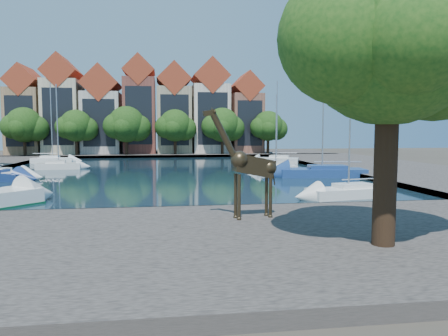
% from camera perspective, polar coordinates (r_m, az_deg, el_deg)
% --- Properties ---
extents(ground, '(160.00, 160.00, 0.00)m').
position_cam_1_polar(ground, '(23.72, -7.39, -6.16)').
color(ground, '#38332B').
rests_on(ground, ground).
extents(water_basin, '(38.00, 50.00, 0.08)m').
position_cam_1_polar(water_basin, '(47.49, -7.79, -0.53)').
color(water_basin, black).
rests_on(water_basin, ground).
extents(near_quay, '(50.00, 14.00, 0.50)m').
position_cam_1_polar(near_quay, '(16.84, -7.07, -9.92)').
color(near_quay, '#534D48').
rests_on(near_quay, ground).
extents(far_quay, '(60.00, 16.00, 0.50)m').
position_cam_1_polar(far_quay, '(79.39, -7.95, 1.83)').
color(far_quay, '#534D48').
rests_on(far_quay, ground).
extents(right_quay, '(14.00, 52.00, 0.50)m').
position_cam_1_polar(right_quay, '(53.78, 19.91, 0.09)').
color(right_quay, '#534D48').
rests_on(right_quay, ground).
extents(plane_tree, '(8.32, 6.40, 10.62)m').
position_cam_1_polar(plane_tree, '(16.59, 21.19, 15.42)').
color(plane_tree, '#332114').
rests_on(plane_tree, near_quay).
extents(townhouse_west_end, '(5.44, 9.18, 14.93)m').
position_cam_1_polar(townhouse_west_end, '(82.50, -24.30, 6.49)').
color(townhouse_west_end, '#91714F').
rests_on(townhouse_west_end, far_quay).
extents(townhouse_west_mid, '(5.94, 9.18, 16.79)m').
position_cam_1_polar(townhouse_west_mid, '(81.09, -20.22, 7.28)').
color(townhouse_west_mid, beige).
rests_on(townhouse_west_mid, far_quay).
extents(townhouse_west_inner, '(6.43, 9.18, 15.15)m').
position_cam_1_polar(townhouse_west_inner, '(79.97, -15.61, 6.80)').
color(townhouse_west_inner, beige).
rests_on(townhouse_west_inner, far_quay).
extents(townhouse_center, '(5.44, 9.18, 16.93)m').
position_cam_1_polar(townhouse_center, '(79.44, -10.93, 7.64)').
color(townhouse_center, brown).
rests_on(townhouse_center, far_quay).
extents(townhouse_east_inner, '(5.94, 9.18, 15.79)m').
position_cam_1_polar(townhouse_east_inner, '(79.36, -6.56, 7.25)').
color(townhouse_east_inner, tan).
rests_on(townhouse_east_inner, far_quay).
extents(townhouse_east_mid, '(6.43, 9.18, 16.65)m').
position_cam_1_polar(townhouse_east_mid, '(79.82, -1.85, 7.53)').
color(townhouse_east_mid, beige).
rests_on(townhouse_east_mid, far_quay).
extents(townhouse_east_end, '(5.44, 9.18, 14.43)m').
position_cam_1_polar(townhouse_east_end, '(80.76, 2.77, 6.79)').
color(townhouse_east_end, brown).
rests_on(townhouse_east_end, far_quay).
extents(far_tree_far_west, '(7.28, 5.60, 7.68)m').
position_cam_1_polar(far_tree_far_west, '(76.88, -24.59, 5.00)').
color(far_tree_far_west, '#332114').
rests_on(far_tree_far_west, far_quay).
extents(far_tree_west, '(6.76, 5.20, 7.36)m').
position_cam_1_polar(far_tree_west, '(75.02, -18.70, 5.12)').
color(far_tree_west, '#332114').
rests_on(far_tree_west, far_quay).
extents(far_tree_mid_west, '(7.80, 6.00, 8.00)m').
position_cam_1_polar(far_tree_mid_west, '(73.99, -12.57, 5.44)').
color(far_tree_mid_west, '#332114').
rests_on(far_tree_mid_west, far_quay).
extents(far_tree_mid_east, '(7.02, 5.40, 7.52)m').
position_cam_1_polar(far_tree_mid_east, '(73.81, -6.34, 5.40)').
color(far_tree_mid_east, '#332114').
rests_on(far_tree_mid_east, far_quay).
extents(far_tree_east, '(7.54, 5.80, 7.84)m').
position_cam_1_polar(far_tree_east, '(74.50, -0.15, 5.51)').
color(far_tree_east, '#332114').
rests_on(far_tree_east, far_quay).
extents(far_tree_far_east, '(6.76, 5.20, 7.36)m').
position_cam_1_polar(far_tree_far_east, '(76.02, 5.85, 5.35)').
color(far_tree_far_east, '#332114').
rests_on(far_tree_far_east, far_quay).
extents(giraffe_statue, '(3.47, 1.08, 4.98)m').
position_cam_1_polar(giraffe_statue, '(20.06, 3.26, 0.34)').
color(giraffe_statue, '#322819').
rests_on(giraffe_statue, near_quay).
extents(sailboat_left_d, '(4.98, 2.02, 9.65)m').
position_cam_1_polar(sailboat_left_d, '(53.53, -20.79, 0.46)').
color(sailboat_left_d, silver).
rests_on(sailboat_left_d, water_basin).
extents(sailboat_left_e, '(5.43, 1.91, 10.85)m').
position_cam_1_polar(sailboat_left_e, '(63.86, -21.47, 1.13)').
color(sailboat_left_e, white).
rests_on(sailboat_left_e, water_basin).
extents(sailboat_right_a, '(5.83, 2.95, 10.80)m').
position_cam_1_polar(sailboat_right_a, '(30.17, 15.94, -2.75)').
color(sailboat_right_a, silver).
rests_on(sailboat_right_a, water_basin).
extents(sailboat_right_b, '(8.37, 3.86, 13.58)m').
position_cam_1_polar(sailboat_right_b, '(42.99, 12.69, -0.31)').
color(sailboat_right_b, navy).
rests_on(sailboat_right_b, water_basin).
extents(sailboat_right_c, '(4.59, 1.84, 8.30)m').
position_cam_1_polar(sailboat_right_c, '(47.72, 6.78, 0.17)').
color(sailboat_right_c, silver).
rests_on(sailboat_right_c, water_basin).
extents(sailboat_right_d, '(6.12, 4.05, 10.95)m').
position_cam_1_polar(sailboat_right_d, '(58.97, 6.88, 1.20)').
color(sailboat_right_d, silver).
rests_on(sailboat_right_d, water_basin).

